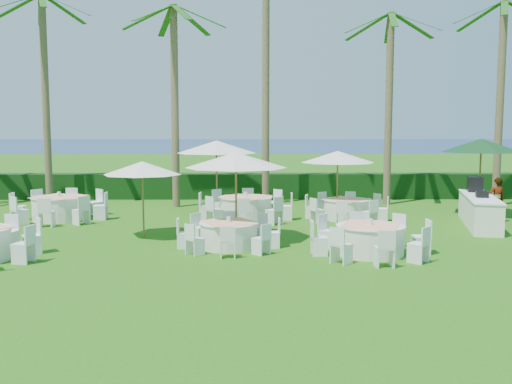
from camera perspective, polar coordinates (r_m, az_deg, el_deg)
ground at (r=15.69m, az=-3.36°, el=-5.99°), size 120.00×120.00×0.00m
hedge at (r=27.46m, az=-2.18°, el=0.61°), size 34.00×1.00×1.20m
ocean at (r=117.36m, az=-1.00°, el=4.73°), size 260.00×260.00×0.00m
banquet_table_b at (r=16.14m, az=-2.75°, el=-4.24°), size 2.90×2.90×0.89m
banquet_table_c at (r=15.57m, az=11.37°, el=-4.61°), size 3.20×3.20×0.97m
banquet_table_d at (r=22.22m, az=-19.06°, el=-1.47°), size 3.47×3.47×1.04m
banquet_table_e at (r=21.05m, az=-1.03°, el=-1.55°), size 3.44×3.44×1.03m
banquet_table_f at (r=21.36m, az=9.02°, el=-1.66°), size 3.03×3.03×0.93m
umbrella_a at (r=17.79m, az=-11.29°, el=2.36°), size 2.40×2.40×2.36m
umbrella_b at (r=16.86m, az=-2.02°, el=3.21°), size 3.03×3.03×2.66m
umbrella_c at (r=22.55m, az=-3.97°, el=4.51°), size 3.13×3.13×2.88m
umbrella_d at (r=21.54m, az=8.17°, el=3.50°), size 2.75×2.75×2.52m
umbrella_green at (r=23.48m, az=21.60°, el=4.36°), size 3.12×3.12×2.97m
buffet_table at (r=21.22m, az=21.41°, el=-1.64°), size 2.02×4.59×1.60m
staff_person at (r=22.05m, az=22.93°, el=-0.76°), size 0.63×0.45×1.62m
palm_a at (r=27.48m, az=-20.32°, el=9.57°), size 4.39×4.20×9.23m
palm_b at (r=24.60m, az=-8.13°, el=9.42°), size 4.40×4.16×8.48m
palm_c at (r=25.39m, az=0.99°, el=13.38°), size 4.37×4.24×11.93m
palm_d at (r=25.80m, az=13.16°, el=9.00°), size 4.22×4.38×8.33m
palm_e at (r=26.73m, az=23.24°, el=8.96°), size 4.40×4.15×8.70m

